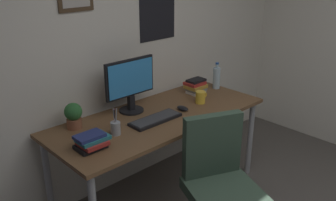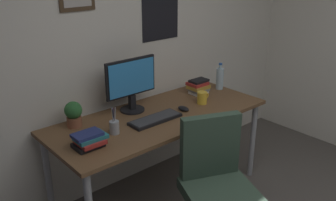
{
  "view_description": "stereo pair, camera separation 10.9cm",
  "coord_description": "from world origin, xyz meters",
  "px_view_note": "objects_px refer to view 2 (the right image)",
  "views": [
    {
      "loc": [
        -1.73,
        -0.32,
        1.93
      ],
      "look_at": [
        0.08,
        1.6,
        0.91
      ],
      "focal_mm": 39.56,
      "sensor_mm": 36.0,
      "label": 1
    },
    {
      "loc": [
        -1.65,
        -0.39,
        1.93
      ],
      "look_at": [
        0.08,
        1.6,
        0.91
      ],
      "focal_mm": 39.56,
      "sensor_mm": 36.0,
      "label": 2
    }
  ],
  "objects_px": {
    "book_stack_left": "(198,87)",
    "book_stack_right": "(89,140)",
    "keyboard": "(155,119)",
    "pen_cup": "(114,126)",
    "water_bottle": "(220,78)",
    "monitor": "(131,83)",
    "computer_mouse": "(183,109)",
    "coffee_mug_near": "(202,98)",
    "potted_plant": "(73,113)",
    "office_chair": "(216,180)"
  },
  "relations": [
    {
      "from": "monitor",
      "to": "book_stack_right",
      "type": "height_order",
      "value": "monitor"
    },
    {
      "from": "office_chair",
      "to": "book_stack_left",
      "type": "height_order",
      "value": "office_chair"
    },
    {
      "from": "keyboard",
      "to": "computer_mouse",
      "type": "relative_size",
      "value": 3.91
    },
    {
      "from": "pen_cup",
      "to": "water_bottle",
      "type": "bearing_deg",
      "value": 6.66
    },
    {
      "from": "book_stack_left",
      "to": "keyboard",
      "type": "bearing_deg",
      "value": -162.44
    },
    {
      "from": "office_chair",
      "to": "coffee_mug_near",
      "type": "height_order",
      "value": "office_chair"
    },
    {
      "from": "monitor",
      "to": "office_chair",
      "type": "bearing_deg",
      "value": -87.95
    },
    {
      "from": "coffee_mug_near",
      "to": "pen_cup",
      "type": "distance_m",
      "value": 0.89
    },
    {
      "from": "office_chair",
      "to": "monitor",
      "type": "xyz_separation_m",
      "value": [
        -0.03,
        0.91,
        0.47
      ]
    },
    {
      "from": "office_chair",
      "to": "coffee_mug_near",
      "type": "relative_size",
      "value": 7.74
    },
    {
      "from": "computer_mouse",
      "to": "coffee_mug_near",
      "type": "distance_m",
      "value": 0.23
    },
    {
      "from": "monitor",
      "to": "pen_cup",
      "type": "xyz_separation_m",
      "value": [
        -0.34,
        -0.26,
        -0.19
      ]
    },
    {
      "from": "office_chair",
      "to": "potted_plant",
      "type": "height_order",
      "value": "potted_plant"
    },
    {
      "from": "computer_mouse",
      "to": "book_stack_left",
      "type": "bearing_deg",
      "value": 28.9
    },
    {
      "from": "office_chair",
      "to": "monitor",
      "type": "distance_m",
      "value": 1.02
    },
    {
      "from": "coffee_mug_near",
      "to": "potted_plant",
      "type": "distance_m",
      "value": 1.09
    },
    {
      "from": "monitor",
      "to": "computer_mouse",
      "type": "distance_m",
      "value": 0.48
    },
    {
      "from": "keyboard",
      "to": "potted_plant",
      "type": "bearing_deg",
      "value": 148.73
    },
    {
      "from": "office_chair",
      "to": "water_bottle",
      "type": "bearing_deg",
      "value": 41.2
    },
    {
      "from": "monitor",
      "to": "computer_mouse",
      "type": "height_order",
      "value": "monitor"
    },
    {
      "from": "book_stack_left",
      "to": "book_stack_right",
      "type": "distance_m",
      "value": 1.31
    },
    {
      "from": "book_stack_right",
      "to": "potted_plant",
      "type": "bearing_deg",
      "value": 77.75
    },
    {
      "from": "potted_plant",
      "to": "book_stack_left",
      "type": "xyz_separation_m",
      "value": [
        1.21,
        -0.1,
        -0.04
      ]
    },
    {
      "from": "monitor",
      "to": "computer_mouse",
      "type": "xyz_separation_m",
      "value": [
        0.31,
        -0.28,
        -0.22
      ]
    },
    {
      "from": "coffee_mug_near",
      "to": "potted_plant",
      "type": "bearing_deg",
      "value": 164.09
    },
    {
      "from": "pen_cup",
      "to": "keyboard",
      "type": "bearing_deg",
      "value": -3.08
    },
    {
      "from": "computer_mouse",
      "to": "coffee_mug_near",
      "type": "bearing_deg",
      "value": 3.02
    },
    {
      "from": "keyboard",
      "to": "computer_mouse",
      "type": "xyz_separation_m",
      "value": [
        0.3,
        0.0,
        0.01
      ]
    },
    {
      "from": "monitor",
      "to": "book_stack_left",
      "type": "height_order",
      "value": "monitor"
    },
    {
      "from": "monitor",
      "to": "book_stack_left",
      "type": "bearing_deg",
      "value": -5.21
    },
    {
      "from": "book_stack_left",
      "to": "book_stack_right",
      "type": "xyz_separation_m",
      "value": [
        -1.28,
        -0.26,
        -0.01
      ]
    },
    {
      "from": "keyboard",
      "to": "potted_plant",
      "type": "relative_size",
      "value": 2.21
    },
    {
      "from": "office_chair",
      "to": "keyboard",
      "type": "height_order",
      "value": "office_chair"
    },
    {
      "from": "computer_mouse",
      "to": "book_stack_left",
      "type": "height_order",
      "value": "book_stack_left"
    },
    {
      "from": "monitor",
      "to": "book_stack_right",
      "type": "bearing_deg",
      "value": -151.01
    },
    {
      "from": "pen_cup",
      "to": "computer_mouse",
      "type": "bearing_deg",
      "value": -1.41
    },
    {
      "from": "monitor",
      "to": "keyboard",
      "type": "xyz_separation_m",
      "value": [
        0.01,
        -0.28,
        -0.23
      ]
    },
    {
      "from": "coffee_mug_near",
      "to": "book_stack_right",
      "type": "relative_size",
      "value": 0.56
    },
    {
      "from": "monitor",
      "to": "water_bottle",
      "type": "bearing_deg",
      "value": -6.81
    },
    {
      "from": "potted_plant",
      "to": "keyboard",
      "type": "bearing_deg",
      "value": -31.27
    },
    {
      "from": "keyboard",
      "to": "pen_cup",
      "type": "xyz_separation_m",
      "value": [
        -0.36,
        0.02,
        0.04
      ]
    },
    {
      "from": "coffee_mug_near",
      "to": "monitor",
      "type": "bearing_deg",
      "value": 153.96
    },
    {
      "from": "water_bottle",
      "to": "coffee_mug_near",
      "type": "relative_size",
      "value": 2.06
    },
    {
      "from": "monitor",
      "to": "potted_plant",
      "type": "distance_m",
      "value": 0.52
    },
    {
      "from": "office_chair",
      "to": "book_stack_right",
      "type": "relative_size",
      "value": 4.36
    },
    {
      "from": "keyboard",
      "to": "book_stack_right",
      "type": "bearing_deg",
      "value": -176.24
    },
    {
      "from": "keyboard",
      "to": "pen_cup",
      "type": "relative_size",
      "value": 2.15
    },
    {
      "from": "coffee_mug_near",
      "to": "book_stack_right",
      "type": "distance_m",
      "value": 1.13
    },
    {
      "from": "monitor",
      "to": "book_stack_right",
      "type": "distance_m",
      "value": 0.69
    },
    {
      "from": "computer_mouse",
      "to": "office_chair",
      "type": "bearing_deg",
      "value": -114.13
    }
  ]
}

